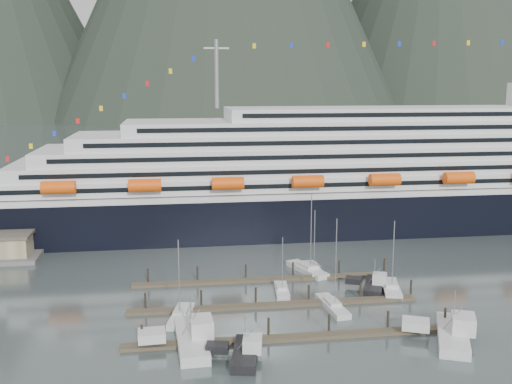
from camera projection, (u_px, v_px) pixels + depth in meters
The scene contains 15 objects.
ground at pixel (308, 311), 96.44m from camera, with size 1600.00×1600.00×0.00m, color #4C5A5A.
cruise_ship at pixel (375, 180), 151.98m from camera, with size 210.00×30.40×50.30m.
dock_near at pixel (291, 337), 86.01m from camera, with size 48.18×2.28×3.20m.
dock_mid at pixel (275, 304), 98.67m from camera, with size 48.18×2.28×3.20m.
dock_far at pixel (263, 279), 111.32m from camera, with size 48.18×2.28×3.20m.
sailboat_a at pixel (181, 317), 93.22m from camera, with size 4.72×9.89×13.55m.
sailboat_c at pixel (282, 291), 104.91m from camera, with size 3.12×8.37×10.62m.
sailboat_d at pixel (332, 306), 97.60m from camera, with size 3.47×10.55×15.73m.
sailboat_f at pixel (313, 270), 116.61m from camera, with size 3.03×9.30×12.96m.
sailboat_g at pixel (307, 270), 116.45m from camera, with size 6.53×11.49×16.14m.
sailboat_h at pixel (391, 289), 105.67m from camera, with size 5.27×10.32×13.54m.
trawler_a at pixel (190, 338), 84.15m from camera, with size 10.52×14.59×7.97m.
trawler_b at pixel (244, 352), 79.98m from camera, with size 7.88×10.26×6.35m.
trawler_d at pixel (451, 333), 85.71m from camera, with size 11.64×14.10×8.14m.
trawler_e at pixel (373, 285), 106.72m from camera, with size 8.32×9.90×6.09m.
Camera 1 is at (-21.46, -89.22, 36.40)m, focal length 42.00 mm.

